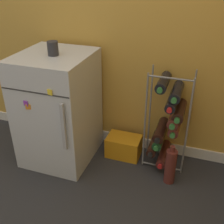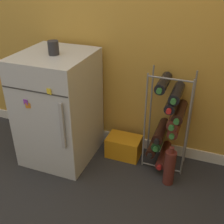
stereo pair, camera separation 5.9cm
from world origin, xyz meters
The scene contains 6 objects.
ground_plane centered at (0.00, 0.00, 0.00)m, with size 14.00×14.00×0.00m, color #28282B.
mini_fridge centered at (-0.45, 0.24, 0.43)m, with size 0.51×0.57×0.86m.
wine_rack centered at (0.37, 0.41, 0.39)m, with size 0.31×0.33×0.77m.
soda_box centered at (0.04, 0.39, 0.09)m, with size 0.27×0.18×0.17m.
fridge_top_cup centered at (-0.43, 0.22, 0.90)m, with size 0.07×0.07×0.10m.
loose_bottle_floor centered at (0.44, 0.20, 0.14)m, with size 0.08×0.08×0.31m.
Camera 1 is at (0.56, -1.41, 1.44)m, focal length 45.00 mm.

